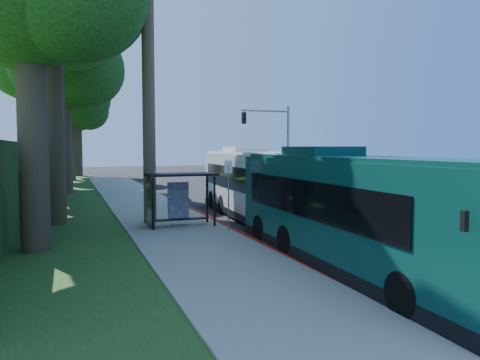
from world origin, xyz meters
name	(u,v)px	position (x,y,z in m)	size (l,w,h in m)	color
ground	(289,213)	(0.00, 0.00, 0.00)	(140.00, 140.00, 0.00)	black
sidewalk	(163,218)	(-7.30, 0.00, 0.06)	(4.50, 70.00, 0.12)	gray
red_curb	(230,228)	(-5.00, -4.00, 0.07)	(0.25, 30.00, 0.13)	maroon
grass_verge	(48,212)	(-13.00, 5.00, 0.03)	(8.00, 70.00, 0.06)	#234719
bus_shelter	(175,189)	(-7.26, -2.86, 1.81)	(3.20, 1.51, 2.55)	black
stop_sign_pole	(228,186)	(-5.40, -5.00, 2.08)	(0.35, 0.06, 3.17)	gray
traffic_signal_pole	(277,139)	(3.78, 10.00, 4.42)	(4.10, 0.30, 7.00)	gray
tree_1	(37,1)	(-13.37, 7.98, 12.73)	(10.50, 10.00, 18.26)	#382B1E
tree_2	(65,62)	(-11.89, 15.98, 10.48)	(8.82, 8.40, 15.12)	#382B1E
tree_3	(42,59)	(-13.88, 23.98, 11.98)	(10.08, 9.60, 17.28)	#382B1E
tree_4	(70,94)	(-11.40, 31.98, 9.73)	(8.40, 8.00, 14.14)	#382B1E
tree_5	(78,107)	(-10.41, 39.99, 8.96)	(7.35, 7.00, 12.86)	#382B1E
white_bus	(256,183)	(-2.64, -1.38, 1.86)	(3.59, 12.95, 3.82)	silver
teal_bus	(351,209)	(-3.70, -11.74, 1.84)	(3.15, 12.73, 3.77)	#0A3931
pickup	(278,189)	(1.95, 5.66, 0.82)	(2.71, 5.87, 1.63)	silver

